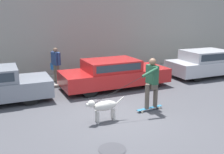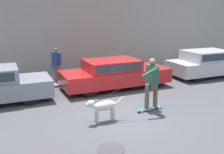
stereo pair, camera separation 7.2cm
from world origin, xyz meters
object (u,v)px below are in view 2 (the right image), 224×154
(fire_hydrant, at_px, (156,71))
(skateboarder, at_px, (151,81))
(parked_car_1, at_px, (114,74))
(dog, at_px, (103,106))
(parked_car_2, at_px, (208,63))
(pedestrian_with_bag, at_px, (56,63))

(fire_hydrant, bearing_deg, skateboarder, -125.49)
(parked_car_1, relative_size, dog, 3.71)
(parked_car_2, bearing_deg, skateboarder, -149.18)
(skateboarder, bearing_deg, parked_car_2, -156.24)
(parked_car_1, distance_m, pedestrian_with_bag, 2.65)
(pedestrian_with_bag, bearing_deg, dog, -103.95)
(skateboarder, bearing_deg, dog, 1.02)
(skateboarder, bearing_deg, pedestrian_with_bag, -70.80)
(parked_car_2, height_order, skateboarder, skateboarder)
(parked_car_2, xyz_separation_m, dog, (-6.89, -3.09, -0.17))
(parked_car_1, distance_m, parked_car_2, 5.11)
(parked_car_1, height_order, pedestrian_with_bag, pedestrian_with_bag)
(pedestrian_with_bag, bearing_deg, fire_hydrant, -28.30)
(parked_car_1, relative_size, pedestrian_with_bag, 2.99)
(parked_car_1, height_order, dog, parked_car_1)
(parked_car_2, relative_size, fire_hydrant, 6.21)
(dog, bearing_deg, fire_hydrant, -140.98)
(parked_car_2, bearing_deg, pedestrian_with_bag, 168.92)
(fire_hydrant, bearing_deg, parked_car_1, -164.03)
(parked_car_1, bearing_deg, parked_car_2, 0.12)
(parked_car_2, xyz_separation_m, fire_hydrant, (-2.55, 0.73, -0.29))
(parked_car_1, relative_size, fire_hydrant, 6.99)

